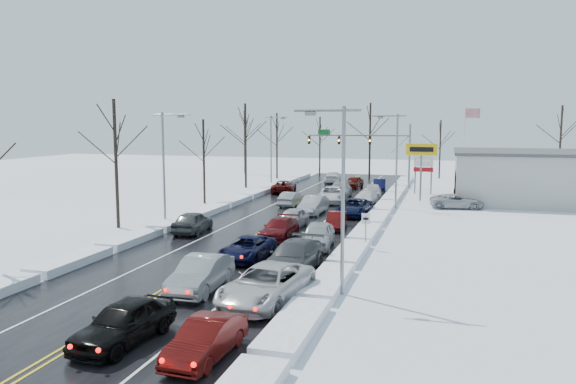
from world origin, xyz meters
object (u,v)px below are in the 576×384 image
(tires_plus_sign, at_px, (421,153))
(flagpole, at_px, (465,140))
(dealership_building, at_px, (558,177))
(traffic_signal_mast, at_px, (369,144))
(queued_car_0, at_px, (125,343))
(oncoming_car_0, at_px, (291,206))

(tires_plus_sign, xyz_separation_m, flagpole, (4.67, 14.01, 0.93))
(dealership_building, bearing_deg, traffic_signal_mast, 154.05)
(queued_car_0, relative_size, oncoming_car_0, 1.13)
(tires_plus_sign, bearing_deg, oncoming_car_0, -149.12)
(traffic_signal_mast, xyz_separation_m, dealership_building, (20.53, -9.99, -2.82))
(queued_car_0, bearing_deg, traffic_signal_mast, 94.09)
(dealership_building, height_order, oncoming_car_0, dealership_building)
(traffic_signal_mast, relative_size, flagpole, 1.33)
(tires_plus_sign, distance_m, oncoming_car_0, 14.91)
(dealership_building, bearing_deg, flagpole, 126.27)
(traffic_signal_mast, distance_m, queued_car_0, 54.50)
(tires_plus_sign, distance_m, queued_car_0, 43.39)
(flagpole, bearing_deg, queued_car_0, -103.44)
(flagpole, xyz_separation_m, oncoming_car_0, (-16.73, -21.21, -5.93))
(flagpole, distance_m, queued_car_0, 58.09)
(traffic_signal_mast, bearing_deg, queued_car_0, -91.80)
(tires_plus_sign, distance_m, dealership_building, 13.82)
(flagpole, xyz_separation_m, dealership_building, (8.80, -12.00, -3.27))
(tires_plus_sign, height_order, queued_car_0, tires_plus_sign)
(traffic_signal_mast, bearing_deg, oncoming_car_0, -104.60)
(traffic_signal_mast, distance_m, oncoming_car_0, 20.59)
(flagpole, bearing_deg, tires_plus_sign, -108.44)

